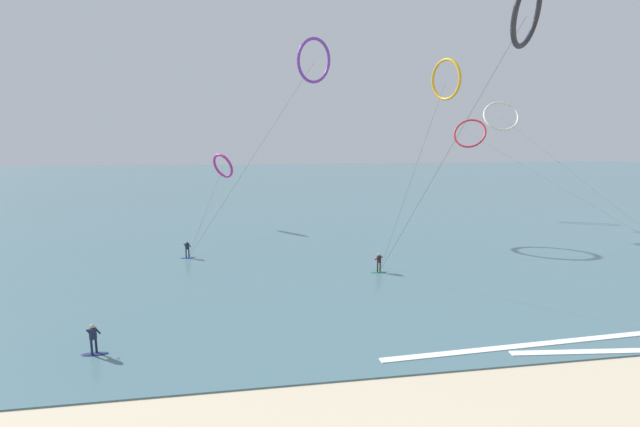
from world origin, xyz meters
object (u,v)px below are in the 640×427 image
object	(u,v)px
kite_violet	(314,61)
kite_amber	(446,80)
kite_charcoal	(526,14)
kite_magenta	(223,166)
kite_crimson	(470,133)
surfer_navy	(94,341)
surfer_cobalt	(187,250)
surfer_emerald	(379,264)
kite_ivory	(501,116)

from	to	relation	value
kite_violet	kite_amber	bearing A→B (deg)	137.06
kite_charcoal	kite_magenta	bearing A→B (deg)	-101.45
kite_charcoal	kite_crimson	bearing A→B (deg)	-153.81
kite_violet	kite_crimson	xyz separation A→B (m)	(24.71, 6.64, -8.70)
surfer_navy	kite_crimson	bearing A→B (deg)	165.00
kite_magenta	kite_crimson	bearing A→B (deg)	-128.49
surfer_cobalt	surfer_navy	world-z (taller)	same
surfer_emerald	kite_crimson	distance (m)	37.10
surfer_cobalt	kite_ivory	xyz separation A→B (m)	(41.21, 15.25, 13.90)
surfer_emerald	kite_amber	bearing A→B (deg)	31.02
kite_magenta	kite_ivory	bearing A→B (deg)	-135.71
surfer_navy	kite_charcoal	world-z (taller)	kite_charcoal
surfer_cobalt	kite_magenta	world-z (taller)	kite_magenta
kite_amber	kite_violet	world-z (taller)	kite_violet
surfer_cobalt	kite_amber	world-z (taller)	kite_amber
kite_violet	kite_charcoal	bearing A→B (deg)	68.68
surfer_emerald	kite_charcoal	bearing A→B (deg)	-89.83
surfer_navy	kite_crimson	size ratio (longest dim) A/B	0.04
kite_charcoal	kite_ivory	bearing A→B (deg)	-159.36
kite_amber	kite_charcoal	bearing A→B (deg)	144.48
kite_charcoal	kite_magenta	world-z (taller)	kite_charcoal
kite_amber	kite_magenta	world-z (taller)	kite_amber
kite_charcoal	kite_magenta	distance (m)	41.37
kite_charcoal	kite_ivory	size ratio (longest dim) A/B	0.55
kite_crimson	kite_charcoal	bearing A→B (deg)	-76.10
kite_violet	surfer_cobalt	bearing A→B (deg)	8.61
kite_violet	surfer_emerald	bearing A→B (deg)	63.04
surfer_emerald	kite_ivory	world-z (taller)	kite_ivory
surfer_cobalt	kite_charcoal	xyz separation A→B (m)	(21.69, -19.04, 17.51)
surfer_cobalt	kite_violet	size ratio (longest dim) A/B	0.07
kite_ivory	kite_crimson	distance (m)	5.60
surfer_emerald	kite_ivory	size ratio (longest dim) A/B	0.05
kite_ivory	surfer_emerald	bearing A→B (deg)	-124.52
kite_violet	kite_ivory	bearing A→B (deg)	150.20
surfer_cobalt	kite_crimson	size ratio (longest dim) A/B	0.04
kite_magenta	kite_violet	distance (m)	17.77
kite_amber	kite_violet	distance (m)	16.62
surfer_cobalt	kite_ivory	size ratio (longest dim) A/B	0.05
surfer_emerald	kite_ivory	xyz separation A→B (m)	(24.23, 22.76, 13.90)
kite_crimson	kite_magenta	bearing A→B (deg)	-136.28
surfer_cobalt	kite_charcoal	size ratio (longest dim) A/B	0.08
kite_amber	kite_violet	xyz separation A→B (m)	(-16.27, 2.55, 2.26)
kite_magenta	surfer_navy	bearing A→B (deg)	127.87
kite_charcoal	surfer_navy	bearing A→B (deg)	-38.71
kite_charcoal	kite_ivory	xyz separation A→B (m)	(19.51, 34.30, -3.61)
kite_amber	kite_crimson	distance (m)	14.04
kite_charcoal	kite_magenta	xyz separation A→B (m)	(-18.98, 35.30, -10.26)
kite_charcoal	kite_amber	distance (m)	31.09
surfer_cobalt	kite_charcoal	world-z (taller)	kite_charcoal
surfer_navy	kite_magenta	world-z (taller)	kite_magenta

